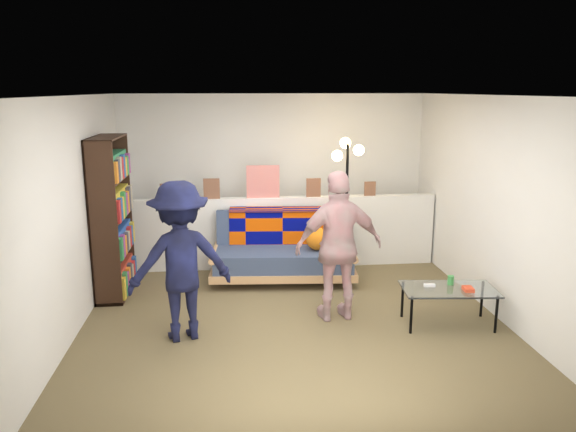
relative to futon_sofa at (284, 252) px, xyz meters
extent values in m
plane|color=brown|center=(-0.04, -1.25, -0.37)|extent=(5.00, 5.00, 0.00)
cube|color=silver|center=(-0.04, 1.25, 0.83)|extent=(4.50, 0.10, 2.40)
cube|color=silver|center=(-2.29, -1.25, 0.83)|extent=(0.10, 5.00, 2.40)
cube|color=silver|center=(2.21, -1.25, 0.83)|extent=(0.10, 5.00, 2.40)
cube|color=white|center=(-0.04, -1.25, 2.03)|extent=(4.50, 5.00, 0.10)
cube|color=silver|center=(-0.04, 0.55, 0.13)|extent=(4.45, 0.15, 1.00)
cube|color=brown|center=(-1.54, 0.53, 0.74)|extent=(0.18, 0.02, 0.22)
cube|color=brown|center=(-0.94, 0.53, 0.77)|extent=(0.22, 0.02, 0.28)
cube|color=beige|center=(-0.24, 0.53, 0.85)|extent=(0.45, 0.02, 0.45)
cube|color=brown|center=(0.46, 0.53, 0.76)|extent=(0.20, 0.02, 0.26)
cube|color=brown|center=(1.26, 0.53, 0.73)|extent=(0.16, 0.02, 0.20)
cube|color=tan|center=(-0.02, -0.06, -0.23)|extent=(1.92, 0.97, 0.10)
cube|color=#34425E|center=(-0.03, -0.11, -0.06)|extent=(1.81, 0.82, 0.24)
cube|color=#34425E|center=(0.00, 0.26, 0.24)|extent=(1.78, 0.37, 0.56)
cylinder|color=tan|center=(-0.90, 0.01, 0.02)|extent=(0.15, 0.84, 0.09)
cylinder|color=tan|center=(0.86, -0.13, 0.02)|extent=(0.15, 0.84, 0.09)
cube|color=#040A66|center=(0.00, 0.18, 0.24)|extent=(1.43, 0.21, 0.51)
cube|color=#040A66|center=(0.01, 0.31, 0.51)|extent=(1.44, 0.35, 0.03)
sphere|color=orange|center=(0.41, -0.14, 0.21)|extent=(0.29, 0.29, 0.29)
cube|color=black|center=(-2.27, -0.28, 0.59)|extent=(0.02, 0.96, 1.92)
cube|color=black|center=(-2.12, -0.75, 0.59)|extent=(0.32, 0.02, 1.92)
cube|color=black|center=(-2.12, 0.19, 0.59)|extent=(0.32, 0.02, 1.92)
cube|color=black|center=(-2.12, -0.28, 1.54)|extent=(0.32, 0.96, 0.02)
cube|color=black|center=(-2.12, -0.28, -0.35)|extent=(0.32, 0.96, 0.04)
cube|color=black|center=(-2.12, -0.28, 0.14)|extent=(0.32, 0.92, 0.02)
cube|color=black|center=(-2.12, -0.28, 0.59)|extent=(0.32, 0.92, 0.02)
cube|color=black|center=(-2.12, -0.28, 1.04)|extent=(0.32, 0.92, 0.02)
cube|color=#C13926|center=(-2.10, -0.28, -0.16)|extent=(0.24, 0.90, 0.32)
cube|color=#2955B1|center=(-2.10, -0.28, 0.31)|extent=(0.24, 0.90, 0.30)
cube|color=gold|center=(-2.10, -0.28, 0.76)|extent=(0.24, 0.90, 0.32)
cube|color=#308454|center=(-2.10, -0.28, 1.21)|extent=(0.24, 0.90, 0.30)
cylinder|color=black|center=(1.13, -1.83, -0.18)|extent=(0.03, 0.03, 0.39)
cylinder|color=black|center=(2.00, -1.91, -0.18)|extent=(0.03, 0.03, 0.39)
cylinder|color=black|center=(1.17, -1.40, -0.18)|extent=(0.03, 0.03, 0.39)
cylinder|color=black|center=(2.04, -1.48, -0.18)|extent=(0.03, 0.03, 0.39)
cube|color=silver|center=(1.59, -1.65, 0.03)|extent=(1.02, 0.63, 0.02)
cube|color=silver|center=(1.40, -1.59, 0.05)|extent=(0.12, 0.06, 0.03)
cube|color=#E34728|center=(1.76, -1.75, 0.06)|extent=(0.11, 0.15, 0.04)
cylinder|color=#3A8B3F|center=(1.65, -1.54, 0.09)|extent=(0.07, 0.07, 0.10)
cylinder|color=black|center=(0.85, 0.17, -0.36)|extent=(0.30, 0.30, 0.03)
cylinder|color=black|center=(0.85, 0.17, 0.51)|extent=(0.04, 0.04, 1.76)
sphere|color=#FFC672|center=(0.72, 0.19, 1.24)|extent=(0.15, 0.15, 0.15)
sphere|color=#FFC672|center=(1.00, 0.17, 1.31)|extent=(0.15, 0.15, 0.15)
sphere|color=#FFC672|center=(0.85, 0.29, 1.39)|extent=(0.15, 0.15, 0.15)
imported|color=black|center=(-1.20, -1.66, 0.43)|extent=(1.16, 0.86, 1.60)
imported|color=pink|center=(0.46, -1.35, 0.44)|extent=(1.00, 0.51, 1.63)
camera|label=1|loc=(-0.69, -7.05, 2.09)|focal=35.00mm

